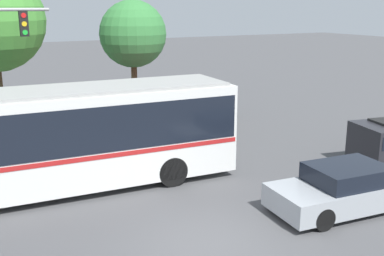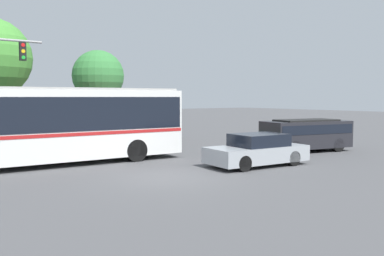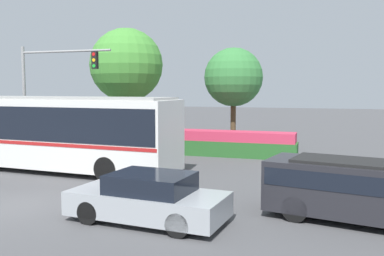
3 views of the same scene
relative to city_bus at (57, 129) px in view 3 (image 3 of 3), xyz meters
The scene contains 8 objects.
ground_plane 5.87m from the city_bus, 66.54° to the right, with size 140.00×140.00×0.00m, color #4C4C4F.
city_bus is the anchor object (origin of this frame).
sedan_foreground 8.65m from the city_bus, 38.53° to the right, with size 4.47×2.24×1.34m.
suv_left_lane 12.65m from the city_bus, 16.63° to the right, with size 5.02×2.81×1.70m.
traffic_light_pole 5.46m from the city_bus, 131.42° to the left, with size 5.52×0.24×5.94m.
flowering_hedge 8.51m from the city_bus, 48.98° to the left, with size 8.77×1.32×1.35m.
street_tree_left 9.18m from the city_bus, 95.77° to the left, with size 4.61×4.61×7.43m.
street_tree_centre 11.09m from the city_bus, 56.74° to the left, with size 3.50×3.50×6.07m.
Camera 3 is at (9.05, -10.55, 3.64)m, focal length 39.21 mm.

